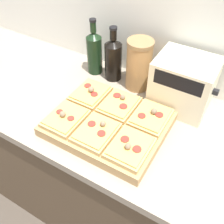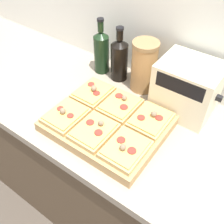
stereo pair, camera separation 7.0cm
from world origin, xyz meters
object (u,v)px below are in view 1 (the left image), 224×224
Objects in this scene: olive_oil_bottle at (94,52)px; cutting_board at (108,124)px; wine_bottle at (113,58)px; grain_jar_tall at (139,65)px; toaster_oven at (183,84)px.

cutting_board is at bearing -49.33° from olive_oil_bottle.
grain_jar_tall is at bearing 0.00° from wine_bottle.
olive_oil_bottle is 1.17× the size of grain_jar_tall.
grain_jar_tall is at bearing 0.00° from olive_oil_bottle.
wine_bottle is 1.01× the size of toaster_oven.
cutting_board is 0.36m from toaster_oven.
cutting_board is at bearing -125.14° from toaster_oven.
olive_oil_bottle is 0.11m from wine_bottle.
olive_oil_bottle is at bearing -180.00° from wine_bottle.
cutting_board is 1.67× the size of wine_bottle.
toaster_oven is at bearing -3.10° from olive_oil_bottle.
olive_oil_bottle is at bearing 176.90° from toaster_oven.
toaster_oven is at bearing -4.04° from wine_bottle.
wine_bottle is at bearing 180.00° from grain_jar_tall.
grain_jar_tall is at bearing 173.51° from toaster_oven.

